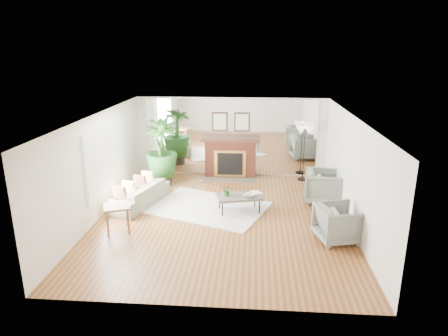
# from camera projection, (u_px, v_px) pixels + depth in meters

# --- Properties ---
(ground) EXTENTS (7.00, 7.00, 0.00)m
(ground) POSITION_uv_depth(u_px,v_px,m) (222.00, 218.00, 9.76)
(ground) COLOR brown
(ground) RESTS_ON ground
(wall_left) EXTENTS (0.02, 7.00, 2.50)m
(wall_left) POSITION_uv_depth(u_px,v_px,m) (99.00, 166.00, 9.61)
(wall_left) COLOR silver
(wall_left) RESTS_ON ground
(wall_right) EXTENTS (0.02, 7.00, 2.50)m
(wall_right) POSITION_uv_depth(u_px,v_px,m) (351.00, 172.00, 9.17)
(wall_right) COLOR silver
(wall_right) RESTS_ON ground
(wall_back) EXTENTS (6.00, 0.02, 2.50)m
(wall_back) POSITION_uv_depth(u_px,v_px,m) (231.00, 137.00, 12.72)
(wall_back) COLOR silver
(wall_back) RESTS_ON ground
(mirror_panel) EXTENTS (5.40, 0.04, 2.40)m
(mirror_panel) POSITION_uv_depth(u_px,v_px,m) (231.00, 137.00, 12.70)
(mirror_panel) COLOR silver
(mirror_panel) RESTS_ON wall_back
(window_panel) EXTENTS (0.04, 2.40, 1.50)m
(window_panel) POSITION_uv_depth(u_px,v_px,m) (105.00, 158.00, 9.96)
(window_panel) COLOR #B2E09E
(window_panel) RESTS_ON wall_left
(fireplace) EXTENTS (1.85, 0.83, 2.05)m
(fireplace) POSITION_uv_depth(u_px,v_px,m) (230.00, 157.00, 12.67)
(fireplace) COLOR brown
(fireplace) RESTS_ON ground
(area_rug) EXTENTS (3.41, 2.94, 0.03)m
(area_rug) POSITION_uv_depth(u_px,v_px,m) (207.00, 207.00, 10.34)
(area_rug) COLOR silver
(area_rug) RESTS_ON ground
(coffee_table) EXTENTS (1.24, 0.90, 0.45)m
(coffee_table) POSITION_uv_depth(u_px,v_px,m) (239.00, 197.00, 9.97)
(coffee_table) COLOR #595146
(coffee_table) RESTS_ON ground
(sofa) EXTENTS (1.30, 2.08, 0.57)m
(sofa) POSITION_uv_depth(u_px,v_px,m) (139.00, 195.00, 10.47)
(sofa) COLOR gray
(sofa) RESTS_ON ground
(armchair_back) EXTENTS (1.07, 1.04, 0.86)m
(armchair_back) POSITION_uv_depth(u_px,v_px,m) (323.00, 186.00, 10.66)
(armchair_back) COLOR gray
(armchair_back) RESTS_ON ground
(armchair_front) EXTENTS (1.06, 1.04, 0.80)m
(armchair_front) POSITION_uv_depth(u_px,v_px,m) (338.00, 223.00, 8.51)
(armchair_front) COLOR gray
(armchair_front) RESTS_ON ground
(side_table) EXTENTS (0.72, 0.72, 0.63)m
(side_table) POSITION_uv_depth(u_px,v_px,m) (117.00, 210.00, 8.89)
(side_table) COLOR brown
(side_table) RESTS_ON ground
(potted_ficus) EXTENTS (1.09, 1.09, 2.00)m
(potted_ficus) POSITION_uv_depth(u_px,v_px,m) (161.00, 151.00, 11.77)
(potted_ficus) COLOR black
(potted_ficus) RESTS_ON ground
(floor_lamp) EXTENTS (0.55, 0.31, 1.70)m
(floor_lamp) POSITION_uv_depth(u_px,v_px,m) (305.00, 135.00, 12.12)
(floor_lamp) COLOR black
(floor_lamp) RESTS_ON ground
(tabletop_plant) EXTENTS (0.31, 0.29, 0.27)m
(tabletop_plant) POSITION_uv_depth(u_px,v_px,m) (227.00, 191.00, 9.91)
(tabletop_plant) COLOR #285F23
(tabletop_plant) RESTS_ON coffee_table
(fruit_bowl) EXTENTS (0.31, 0.31, 0.07)m
(fruit_bowl) POSITION_uv_depth(u_px,v_px,m) (249.00, 196.00, 9.87)
(fruit_bowl) COLOR brown
(fruit_bowl) RESTS_ON coffee_table
(book) EXTENTS (0.34, 0.37, 0.02)m
(book) POSITION_uv_depth(u_px,v_px,m) (253.00, 193.00, 10.09)
(book) COLOR brown
(book) RESTS_ON coffee_table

